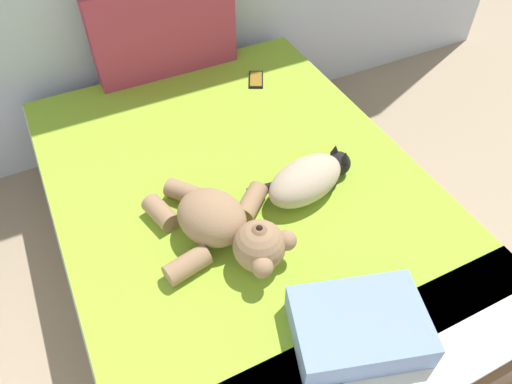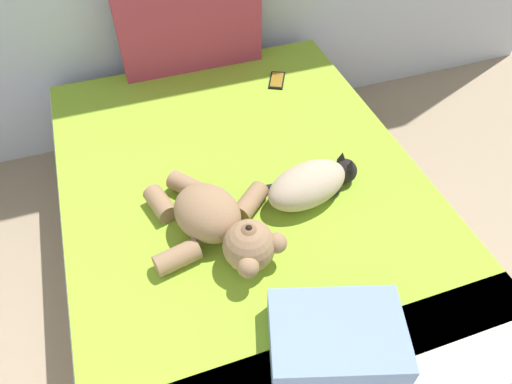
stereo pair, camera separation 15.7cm
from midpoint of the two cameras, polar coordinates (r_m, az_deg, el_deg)
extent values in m
cube|color=brown|center=(2.19, 0.98, -5.45)|extent=(1.50, 2.03, 0.28)
cube|color=white|center=(2.02, 1.06, -1.44)|extent=(1.45, 1.97, 0.18)
cube|color=#8CB72D|center=(1.98, 0.51, 1.74)|extent=(1.44, 1.82, 0.02)
cube|color=#A5334C|center=(2.53, -6.02, 19.20)|extent=(0.72, 0.12, 0.47)
ellipsoid|color=tan|center=(1.85, 8.54, 0.73)|extent=(0.38, 0.26, 0.15)
sphere|color=black|center=(1.97, 12.76, 2.36)|extent=(0.10, 0.10, 0.10)
cone|color=black|center=(1.95, 12.50, 4.05)|extent=(0.04, 0.04, 0.04)
cone|color=black|center=(1.92, 13.57, 3.10)|extent=(0.04, 0.04, 0.04)
cylinder|color=black|center=(1.91, 3.89, 0.33)|extent=(0.16, 0.05, 0.03)
ellipsoid|color=black|center=(1.92, 11.24, 0.02)|extent=(0.11, 0.08, 0.04)
ellipsoid|color=#937051|center=(1.72, -3.22, -2.62)|extent=(0.32, 0.34, 0.18)
sphere|color=#937051|center=(1.62, 1.95, -6.55)|extent=(0.18, 0.18, 0.18)
sphere|color=brown|center=(1.58, 2.01, -5.20)|extent=(0.07, 0.07, 0.07)
sphere|color=black|center=(1.55, 2.04, -4.50)|extent=(0.02, 0.02, 0.02)
sphere|color=#937051|center=(1.63, 5.26, -6.20)|extent=(0.07, 0.07, 0.07)
sphere|color=#937051|center=(1.56, 1.98, -9.09)|extent=(0.07, 0.07, 0.07)
cylinder|color=#937051|center=(1.82, 1.81, -1.26)|extent=(0.17, 0.16, 0.08)
cylinder|color=#937051|center=(1.89, -5.89, 0.63)|extent=(0.15, 0.16, 0.08)
cylinder|color=#937051|center=(1.67, -6.69, -7.87)|extent=(0.17, 0.11, 0.08)
cylinder|color=#937051|center=(1.84, -8.92, -1.49)|extent=(0.11, 0.16, 0.08)
cube|color=black|center=(2.51, 4.34, 13.05)|extent=(0.13, 0.16, 0.01)
cube|color=olive|center=(2.51, 4.35, 13.15)|extent=(0.11, 0.14, 0.00)
cube|color=#728CB7|center=(1.53, 12.63, -16.66)|extent=(0.46, 0.39, 0.11)
camera|label=1|loc=(0.08, -87.52, 2.63)|focal=33.62mm
camera|label=2|loc=(0.08, 92.48, -2.63)|focal=33.62mm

